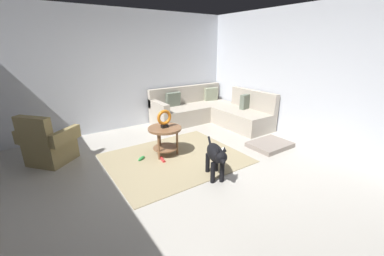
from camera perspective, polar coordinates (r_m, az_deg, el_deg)
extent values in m
cube|color=#B7B2A8|center=(3.81, -0.51, -12.33)|extent=(6.00, 6.00, 0.10)
cube|color=silver|center=(5.95, -16.94, 12.69)|extent=(6.00, 0.12, 2.70)
cube|color=silver|center=(5.49, 26.39, 11.07)|extent=(0.12, 6.00, 2.70)
cube|color=tan|center=(4.37, -4.02, -7.14)|extent=(2.30, 1.90, 0.01)
cube|color=#B2A899|center=(6.44, 0.35, 3.61)|extent=(2.20, 0.85, 0.42)
cube|color=#B2A899|center=(6.63, -1.40, 7.96)|extent=(2.20, 0.14, 0.46)
cube|color=#B2A899|center=(6.04, 11.76, 2.14)|extent=(0.85, 1.40, 0.42)
cube|color=#B2A899|center=(6.19, 14.35, 6.56)|extent=(0.14, 1.40, 0.46)
cube|color=#B2A899|center=(5.86, -7.91, 5.08)|extent=(0.16, 0.85, 0.22)
cube|color=gray|center=(6.95, 4.52, 7.93)|extent=(0.40, 0.22, 0.39)
cube|color=slate|center=(6.26, -4.51, 6.67)|extent=(0.38, 0.17, 0.39)
cube|color=slate|center=(6.16, 12.67, 6.05)|extent=(0.40, 0.19, 0.38)
cube|color=olive|center=(4.84, -30.25, -4.66)|extent=(0.85, 0.85, 0.40)
cube|color=olive|center=(4.54, -33.32, -0.72)|extent=(0.50, 0.54, 0.48)
cube|color=olive|center=(4.99, -33.72, -0.81)|extent=(0.52, 0.47, 0.22)
cube|color=olive|center=(4.50, -27.72, -1.65)|extent=(0.52, 0.47, 0.22)
cylinder|color=brown|center=(4.32, -6.47, -0.13)|extent=(0.60, 0.60, 0.04)
cylinder|color=brown|center=(4.46, -6.30, -4.62)|extent=(0.45, 0.45, 0.02)
cylinder|color=brown|center=(4.60, -7.62, -2.57)|extent=(0.04, 0.04, 0.50)
cylinder|color=brown|center=(4.25, -7.87, -4.43)|extent=(0.04, 0.04, 0.50)
cylinder|color=brown|center=(4.41, -3.54, -3.37)|extent=(0.04, 0.04, 0.50)
cube|color=black|center=(4.31, -6.49, 0.44)|extent=(0.12, 0.08, 0.05)
torus|color=orange|center=(4.26, -6.58, 2.51)|extent=(0.28, 0.06, 0.28)
cube|color=gray|center=(5.06, 17.95, -3.79)|extent=(0.80, 0.60, 0.09)
cylinder|color=black|center=(3.64, 7.10, -10.26)|extent=(0.07, 0.07, 0.32)
cylinder|color=black|center=(3.60, 4.94, -10.50)|extent=(0.07, 0.07, 0.32)
cylinder|color=black|center=(3.90, 5.74, -8.07)|extent=(0.07, 0.07, 0.32)
cylinder|color=black|center=(3.87, 3.72, -8.26)|extent=(0.07, 0.07, 0.32)
ellipsoid|color=black|center=(3.64, 5.47, -5.86)|extent=(0.41, 0.56, 0.24)
sphere|color=black|center=(3.35, 6.91, -6.86)|extent=(0.17, 0.17, 0.17)
ellipsoid|color=black|center=(3.30, 7.28, -7.74)|extent=(0.11, 0.14, 0.07)
cone|color=black|center=(3.33, 7.68, -4.93)|extent=(0.06, 0.06, 0.07)
cone|color=black|center=(3.30, 6.18, -5.07)|extent=(0.06, 0.06, 0.07)
cylinder|color=black|center=(3.90, 4.26, -3.44)|extent=(0.11, 0.20, 0.16)
sphere|color=silver|center=(4.63, 7.48, -5.14)|extent=(0.09, 0.09, 0.09)
cylinder|color=red|center=(4.30, -7.00, -7.42)|extent=(0.08, 0.20, 0.05)
ellipsoid|color=green|center=(4.39, -11.87, -7.06)|extent=(0.18, 0.15, 0.06)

